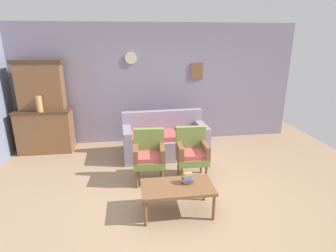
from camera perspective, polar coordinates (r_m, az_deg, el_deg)
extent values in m
plane|color=#997A5B|center=(4.39, 1.74, -14.75)|extent=(7.68, 7.68, 0.00)
cube|color=gray|center=(6.39, -2.10, 8.71)|extent=(6.40, 0.06, 2.70)
cube|color=brown|center=(6.45, 6.05, 11.41)|extent=(0.28, 0.02, 0.36)
cylinder|color=beige|center=(6.24, -7.77, 13.90)|extent=(0.26, 0.03, 0.26)
cube|color=brown|center=(6.47, -24.16, -0.97)|extent=(1.10, 0.52, 0.90)
cube|color=#462D1B|center=(6.35, -24.69, 3.01)|extent=(1.16, 0.55, 0.03)
cube|color=brown|center=(6.33, -25.07, 7.48)|extent=(0.90, 0.36, 0.95)
cube|color=#462D1B|center=(6.27, -25.69, 12.10)|extent=(0.99, 0.38, 0.08)
cylinder|color=tan|center=(6.13, -25.30, 4.19)|extent=(0.11, 0.11, 0.33)
cube|color=gray|center=(5.72, -0.60, -4.27)|extent=(1.75, 0.88, 0.42)
cube|color=gray|center=(5.87, -1.16, 0.97)|extent=(1.72, 0.24, 0.48)
cube|color=gray|center=(5.78, 7.01, -0.67)|extent=(0.20, 0.81, 0.24)
cube|color=gray|center=(5.53, -8.58, -1.61)|extent=(0.20, 0.81, 0.24)
cube|color=#B74C47|center=(5.69, 4.35, -1.64)|extent=(0.47, 0.58, 0.10)
cube|color=#B74C47|center=(5.59, -0.53, -1.95)|extent=(0.47, 0.58, 0.10)
cube|color=#B74C47|center=(5.53, -5.56, -2.26)|extent=(0.47, 0.58, 0.10)
cube|color=olive|center=(4.66, -3.93, -7.39)|extent=(0.55, 0.51, 0.12)
cube|color=#B74C47|center=(4.60, -3.95, -6.48)|extent=(0.47, 0.43, 0.10)
cube|color=olive|center=(4.73, -4.03, -3.17)|extent=(0.53, 0.13, 0.46)
cube|color=brown|center=(4.60, -1.22, -5.40)|extent=(0.11, 0.48, 0.22)
cube|color=brown|center=(4.60, -6.73, -5.53)|extent=(0.11, 0.48, 0.22)
cylinder|color=brown|center=(4.60, -1.18, -10.81)|extent=(0.04, 0.04, 0.32)
cylinder|color=brown|center=(4.60, -6.51, -10.93)|extent=(0.04, 0.04, 0.32)
cylinder|color=brown|center=(4.93, -1.43, -8.70)|extent=(0.04, 0.04, 0.32)
cylinder|color=brown|center=(4.93, -6.36, -8.81)|extent=(0.04, 0.04, 0.32)
cube|color=olive|center=(4.77, 5.08, -6.79)|extent=(0.54, 0.50, 0.12)
cube|color=#B74C47|center=(4.72, 5.16, -5.90)|extent=(0.46, 0.42, 0.10)
cube|color=olive|center=(4.84, 4.73, -2.69)|extent=(0.52, 0.12, 0.46)
cube|color=brown|center=(4.75, 7.75, -4.78)|extent=(0.10, 0.48, 0.22)
cube|color=brown|center=(4.67, 2.47, -5.04)|extent=(0.10, 0.48, 0.22)
cylinder|color=brown|center=(4.74, 7.97, -10.02)|extent=(0.04, 0.04, 0.32)
cylinder|color=brown|center=(4.67, 2.88, -10.35)|extent=(0.04, 0.04, 0.32)
cylinder|color=brown|center=(5.07, 6.96, -8.03)|extent=(0.04, 0.04, 0.32)
cylinder|color=brown|center=(5.00, 2.21, -8.31)|extent=(0.04, 0.04, 0.32)
cube|color=brown|center=(3.87, 1.96, -12.64)|extent=(1.00, 0.56, 0.04)
cylinder|color=brown|center=(4.14, -5.12, -13.88)|extent=(0.04, 0.04, 0.38)
cylinder|color=brown|center=(4.27, 7.62, -12.92)|extent=(0.04, 0.04, 0.38)
cylinder|color=brown|center=(3.74, -4.72, -17.72)|extent=(0.04, 0.04, 0.38)
cylinder|color=brown|center=(3.88, 9.55, -16.47)|extent=(0.04, 0.04, 0.38)
cube|color=olive|center=(3.94, 4.06, -11.55)|extent=(0.13, 0.11, 0.03)
cube|color=#C07688|center=(3.92, 4.27, -11.29)|extent=(0.14, 0.08, 0.03)
cube|color=slate|center=(3.89, 4.09, -11.03)|extent=(0.16, 0.11, 0.03)
cube|color=#6A5EA6|center=(3.88, 4.04, -10.71)|extent=(0.11, 0.09, 0.02)
cube|color=olive|center=(3.88, 4.06, -10.31)|extent=(0.12, 0.08, 0.03)
cube|color=#C28849|center=(3.88, 4.21, -9.89)|extent=(0.11, 0.07, 0.02)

